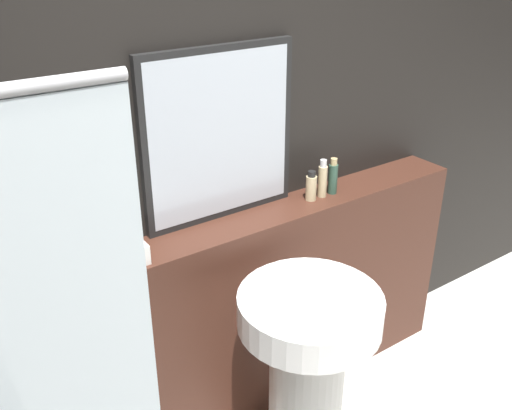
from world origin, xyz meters
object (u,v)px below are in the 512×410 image
object	(u,v)px
shampoo_bottle	(311,187)
mirror	(220,136)
towel_stack	(111,254)
lotion_bottle	(333,177)
conditioner_bottle	(323,180)
pedestal_sink	(307,368)

from	to	relation	value
shampoo_bottle	mirror	bearing A→B (deg)	167.09
towel_stack	lotion_bottle	distance (m)	1.01
towel_stack	lotion_bottle	world-z (taller)	lotion_bottle
shampoo_bottle	conditioner_bottle	xyz separation A→B (m)	(0.06, 0.00, 0.02)
mirror	towel_stack	world-z (taller)	mirror
pedestal_sink	conditioner_bottle	xyz separation A→B (m)	(0.42, 0.44, 0.50)
towel_stack	mirror	bearing A→B (deg)	10.01
mirror	shampoo_bottle	bearing A→B (deg)	-12.91
lotion_bottle	towel_stack	bearing A→B (deg)	-180.00
mirror	towel_stack	size ratio (longest dim) A/B	3.15
pedestal_sink	conditioner_bottle	bearing A→B (deg)	46.24
towel_stack	conditioner_bottle	bearing A→B (deg)	0.00
towel_stack	conditioner_bottle	distance (m)	0.95
mirror	conditioner_bottle	distance (m)	0.53
towel_stack	shampoo_bottle	distance (m)	0.89
pedestal_sink	mirror	xyz separation A→B (m)	(-0.03, 0.53, 0.76)
mirror	conditioner_bottle	size ratio (longest dim) A/B	4.01
mirror	shampoo_bottle	distance (m)	0.48
shampoo_bottle	lotion_bottle	xyz separation A→B (m)	(0.12, 0.00, 0.01)
pedestal_sink	conditioner_bottle	size ratio (longest dim) A/B	5.24
conditioner_bottle	lotion_bottle	bearing A→B (deg)	0.00
mirror	lotion_bottle	size ratio (longest dim) A/B	4.18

